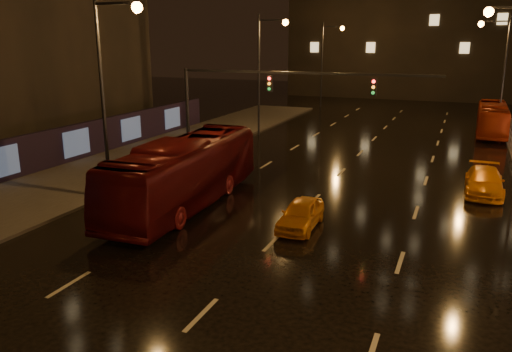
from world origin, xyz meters
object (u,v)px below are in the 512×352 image
at_px(bus_red, 186,172).
at_px(bus_curb, 492,119).
at_px(taxi_far, 484,181).
at_px(taxi_near, 301,214).

height_order(bus_red, bus_curb, bus_red).
distance_m(bus_red, taxi_far, 15.70).
distance_m(bus_red, bus_curb, 30.74).
bearing_deg(taxi_near, bus_red, 170.72).
bearing_deg(bus_curb, taxi_far, -92.09).
xyz_separation_m(taxi_near, taxi_far, (7.46, 8.55, 0.05)).
distance_m(taxi_near, taxi_far, 11.35).
distance_m(bus_curb, taxi_near, 29.14).
bearing_deg(bus_red, taxi_far, 26.47).
xyz_separation_m(bus_red, taxi_near, (6.18, -0.85, -1.05)).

